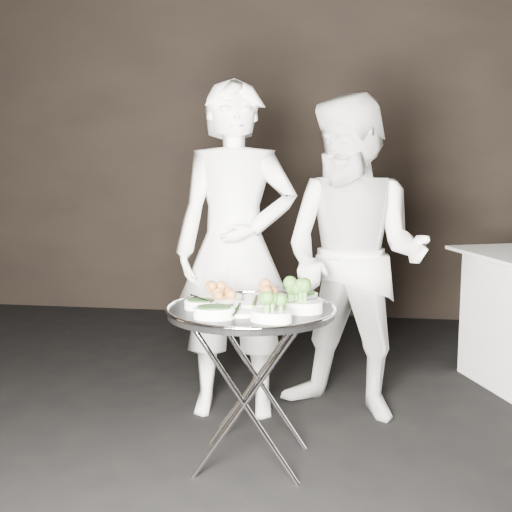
# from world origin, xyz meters

# --- Properties ---
(wall_back) EXTENTS (6.00, 0.05, 3.00)m
(wall_back) POSITION_xyz_m (0.00, 3.52, 1.50)
(wall_back) COLOR black
(wall_back) RESTS_ON floor
(tray_stand) EXTENTS (0.49, 0.41, 0.72)m
(tray_stand) POSITION_xyz_m (0.19, 0.46, 0.40)
(tray_stand) COLOR silver
(tray_stand) RESTS_ON floor
(serving_tray) EXTENTS (0.77, 0.77, 0.04)m
(serving_tray) POSITION_xyz_m (0.19, 0.46, 0.72)
(serving_tray) COLOR black
(serving_tray) RESTS_ON tray_stand
(potato_plate_a) EXTENTS (0.21, 0.21, 0.08)m
(potato_plate_a) POSITION_xyz_m (0.01, 0.61, 0.77)
(potato_plate_a) COLOR beige
(potato_plate_a) RESTS_ON serving_tray
(potato_plate_b) EXTENTS (0.22, 0.22, 0.08)m
(potato_plate_b) POSITION_xyz_m (0.23, 0.66, 0.77)
(potato_plate_b) COLOR beige
(potato_plate_b) RESTS_ON serving_tray
(greens_bowl) EXTENTS (0.12, 0.12, 0.07)m
(greens_bowl) POSITION_xyz_m (0.42, 0.60, 0.77)
(greens_bowl) COLOR silver
(greens_bowl) RESTS_ON serving_tray
(asparagus_plate_a) EXTENTS (0.21, 0.12, 0.04)m
(asparagus_plate_a) POSITION_xyz_m (0.20, 0.48, 0.75)
(asparagus_plate_a) COLOR silver
(asparagus_plate_a) RESTS_ON serving_tray
(asparagus_plate_b) EXTENTS (0.18, 0.11, 0.04)m
(asparagus_plate_b) POSITION_xyz_m (0.15, 0.30, 0.75)
(asparagus_plate_b) COLOR silver
(asparagus_plate_b) RESTS_ON serving_tray
(spinach_bowl_a) EXTENTS (0.15, 0.10, 0.06)m
(spinach_bowl_a) POSITION_xyz_m (-0.03, 0.40, 0.76)
(spinach_bowl_a) COLOR silver
(spinach_bowl_a) RESTS_ON serving_tray
(spinach_bowl_b) EXTENTS (0.19, 0.14, 0.07)m
(spinach_bowl_b) POSITION_xyz_m (0.06, 0.24, 0.77)
(spinach_bowl_b) COLOR silver
(spinach_bowl_b) RESTS_ON serving_tray
(broccoli_bowl_a) EXTENTS (0.21, 0.15, 0.08)m
(broccoli_bowl_a) POSITION_xyz_m (0.41, 0.41, 0.77)
(broccoli_bowl_a) COLOR silver
(broccoli_bowl_a) RESTS_ON serving_tray
(broccoli_bowl_b) EXTENTS (0.21, 0.17, 0.08)m
(broccoli_bowl_b) POSITION_xyz_m (0.31, 0.22, 0.77)
(broccoli_bowl_b) COLOR silver
(broccoli_bowl_b) RESTS_ON serving_tray
(serving_utensils) EXTENTS (0.58, 0.42, 0.01)m
(serving_utensils) POSITION_xyz_m (0.20, 0.53, 0.78)
(serving_utensils) COLOR silver
(serving_utensils) RESTS_ON serving_tray
(waiter_left) EXTENTS (0.70, 0.49, 1.81)m
(waiter_left) POSITION_xyz_m (0.00, 1.11, 0.91)
(waiter_left) COLOR silver
(waiter_left) RESTS_ON floor
(waiter_right) EXTENTS (1.03, 0.93, 1.73)m
(waiter_right) POSITION_xyz_m (0.63, 1.15, 0.87)
(waiter_right) COLOR silver
(waiter_right) RESTS_ON floor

